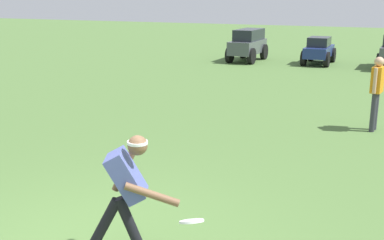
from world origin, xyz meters
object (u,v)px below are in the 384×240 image
Objects in this scene: frisbee_thrower at (126,190)px; parked_car_slot_b at (319,50)px; frisbee_in_flight at (192,221)px; parked_car_slot_a at (248,44)px; teammate_near_sideline at (377,87)px.

frisbee_thrower is 0.63× the size of parked_car_slot_b.
frisbee_thrower is 3.86× the size of frisbee_in_flight.
parked_car_slot_a is at bearing -175.38° from parked_car_slot_b.
parked_car_slot_b is at bearing 94.11° from frisbee_in_flight.
parked_car_slot_a reaches higher than frisbee_in_flight.
teammate_near_sideline is 0.70× the size of parked_car_slot_b.
parked_car_slot_b is (-2.62, 9.67, -0.38)m from teammate_near_sideline.
frisbee_thrower is at bearing -77.96° from parked_car_slot_a.
teammate_near_sideline reaches higher than frisbee_in_flight.
parked_car_slot_b reaches higher than frisbee_in_flight.
teammate_near_sideline is 0.64× the size of parked_car_slot_a.
frisbee_thrower is 16.09m from parked_car_slot_b.
teammate_near_sideline is at bearing 71.16° from frisbee_thrower.
parked_car_slot_a is at bearing 120.54° from teammate_near_sideline.
frisbee_in_flight is at bearing -103.10° from teammate_near_sideline.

